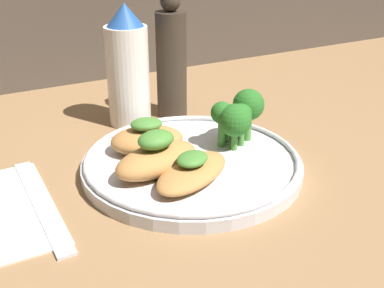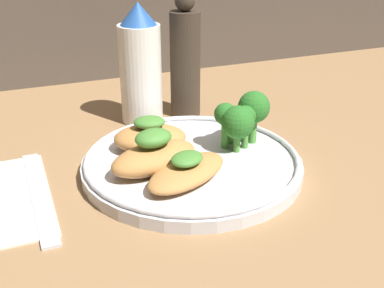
# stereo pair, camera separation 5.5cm
# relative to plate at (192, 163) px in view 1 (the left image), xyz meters

# --- Properties ---
(ground_plane) EXTENTS (1.80, 1.80, 0.01)m
(ground_plane) POSITION_rel_plate_xyz_m (0.00, 0.00, -0.01)
(ground_plane) COLOR #936D47
(plate) EXTENTS (0.25, 0.25, 0.02)m
(plate) POSITION_rel_plate_xyz_m (0.00, 0.00, 0.00)
(plate) COLOR silver
(plate) RESTS_ON ground_plane
(grilled_meat_front) EXTENTS (0.12, 0.10, 0.03)m
(grilled_meat_front) POSITION_rel_plate_xyz_m (-0.02, -0.04, 0.02)
(grilled_meat_front) COLOR #BC7F42
(grilled_meat_front) RESTS_ON plate
(grilled_meat_middle) EXTENTS (0.11, 0.08, 0.05)m
(grilled_meat_middle) POSITION_rel_plate_xyz_m (-0.05, -0.01, 0.02)
(grilled_meat_middle) COLOR #BC7F42
(grilled_meat_middle) RESTS_ON plate
(grilled_meat_back) EXTENTS (0.10, 0.08, 0.04)m
(grilled_meat_back) POSITION_rel_plate_xyz_m (-0.04, 0.05, 0.02)
(grilled_meat_back) COLOR #BC7F42
(grilled_meat_back) RESTS_ON plate
(broccoli_bunch) EXTENTS (0.07, 0.06, 0.07)m
(broccoli_bunch) POSITION_rel_plate_xyz_m (0.07, 0.01, 0.04)
(broccoli_bunch) COLOR #4C8E38
(broccoli_bunch) RESTS_ON plate
(sauce_bottle) EXTENTS (0.06, 0.06, 0.17)m
(sauce_bottle) POSITION_rel_plate_xyz_m (-0.01, 0.17, 0.07)
(sauce_bottle) COLOR white
(sauce_bottle) RESTS_ON ground_plane
(pepper_grinder) EXTENTS (0.04, 0.04, 0.18)m
(pepper_grinder) POSITION_rel_plate_xyz_m (0.06, 0.17, 0.07)
(pepper_grinder) COLOR #382D23
(pepper_grinder) RESTS_ON ground_plane
(fork) EXTENTS (0.02, 0.20, 0.01)m
(fork) POSITION_rel_plate_xyz_m (-0.17, 0.01, -0.01)
(fork) COLOR silver
(fork) RESTS_ON ground_plane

